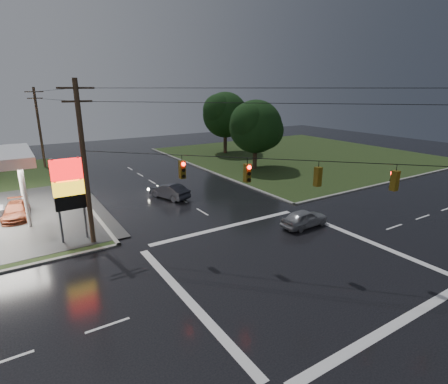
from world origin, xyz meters
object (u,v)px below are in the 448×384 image
tree_ne_far (226,115)px  car_north (169,191)px  car_crossing (304,218)px  utility_pole_nw (84,163)px  utility_pole_n (39,127)px  car_pump (16,211)px  tree_ne_near (256,127)px  pylon_sign (69,187)px

tree_ne_far → car_north: bearing=-135.3°
car_north → car_crossing: bearing=96.3°
utility_pole_nw → tree_ne_far: (26.65, 24.49, 0.46)m
car_north → utility_pole_nw: bearing=18.4°
utility_pole_n → car_pump: (-4.27, -20.12, -4.81)m
utility_pole_n → tree_ne_near: bearing=-34.1°
tree_ne_far → car_north: tree_ne_far is taller
utility_pole_nw → car_crossing: size_ratio=2.74×
tree_ne_far → car_crossing: size_ratio=2.44×
car_north → pylon_sign: bearing=11.2°
tree_ne_far → pylon_sign: bearing=-139.6°
car_pump → car_crossing: bearing=-28.5°
tree_ne_near → car_crossing: (-9.03, -18.15, -4.88)m
car_north → car_pump: size_ratio=0.97×
car_pump → utility_pole_nw: bearing=-54.9°
utility_pole_n → tree_ne_near: 28.55m
tree_ne_near → pylon_sign: bearing=-155.0°
utility_pole_n → car_crossing: bearing=-66.8°
utility_pole_n → car_crossing: size_ratio=2.61×
utility_pole_n → tree_ne_far: utility_pole_n is taller
tree_ne_near → tree_ne_far: (3.01, 12.00, 0.62)m
utility_pole_n → car_north: bearing=-68.2°
car_pump → tree_ne_near: bearing=16.5°
tree_ne_near → car_north: (-14.94, -5.78, -4.84)m
car_crossing → utility_pole_n: bearing=20.9°
car_north → car_crossing: 13.70m
utility_pole_nw → tree_ne_near: (23.64, 12.49, -0.16)m
pylon_sign → tree_ne_far: (27.65, 23.49, 2.17)m
car_north → tree_ne_far: bearing=-154.5°
car_north → car_pump: (-12.97, 1.67, -0.07)m
car_crossing → car_pump: (-18.88, 14.03, -0.03)m
car_pump → car_north: bearing=0.8°
pylon_sign → utility_pole_nw: bearing=-45.0°
pylon_sign → utility_pole_n: 27.56m
tree_ne_near → car_crossing: 20.85m
tree_ne_far → car_pump: 35.30m
pylon_sign → tree_ne_near: tree_ne_near is taller
utility_pole_nw → car_crossing: (14.61, -5.65, -5.04)m
utility_pole_nw → car_pump: (-4.27, 8.38, -5.06)m
pylon_sign → tree_ne_far: bearing=40.4°
tree_ne_far → car_pump: (-30.92, -16.11, -5.52)m
tree_ne_near → car_pump: (-27.91, -4.11, -4.90)m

